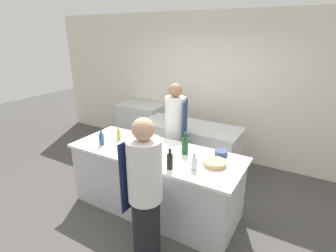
# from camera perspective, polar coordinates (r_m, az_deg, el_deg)

# --- Properties ---
(ground_plane) EXTENTS (16.00, 16.00, 0.00)m
(ground_plane) POSITION_cam_1_polar(r_m,az_deg,el_deg) (4.03, -2.63, -17.16)
(ground_plane) COLOR #4C4947
(wall_back) EXTENTS (8.00, 0.06, 2.80)m
(wall_back) POSITION_cam_1_polar(r_m,az_deg,el_deg) (5.23, 9.98, 8.25)
(wall_back) COLOR silver
(wall_back) RESTS_ON ground_plane
(prep_counter) EXTENTS (2.39, 0.92, 0.90)m
(prep_counter) POSITION_cam_1_polar(r_m,az_deg,el_deg) (3.77, -2.74, -11.64)
(prep_counter) COLOR silver
(prep_counter) RESTS_ON ground_plane
(pass_counter) EXTENTS (1.76, 0.71, 0.90)m
(pass_counter) POSITION_cam_1_polar(r_m,az_deg,el_deg) (4.72, 4.74, -4.93)
(pass_counter) COLOR silver
(pass_counter) RESTS_ON ground_plane
(oven_range) EXTENTS (0.97, 0.67, 0.95)m
(oven_range) POSITION_cam_1_polar(r_m,az_deg,el_deg) (5.83, -5.68, 0.20)
(oven_range) COLOR silver
(oven_range) RESTS_ON ground_plane
(chef_at_prep_near) EXTENTS (0.38, 0.36, 1.66)m
(chef_at_prep_near) POSITION_cam_1_polar(r_m,az_deg,el_deg) (2.83, -5.01, -14.36)
(chef_at_prep_near) COLOR black
(chef_at_prep_near) RESTS_ON ground_plane
(chef_at_stove) EXTENTS (0.37, 0.36, 1.69)m
(chef_at_stove) POSITION_cam_1_polar(r_m,az_deg,el_deg) (4.24, 1.56, -1.81)
(chef_at_stove) COLOR black
(chef_at_stove) RESTS_ON ground_plane
(bottle_olive_oil) EXTENTS (0.07, 0.07, 0.21)m
(bottle_olive_oil) POSITION_cam_1_polar(r_m,az_deg,el_deg) (3.08, 5.68, -7.94)
(bottle_olive_oil) COLOR silver
(bottle_olive_oil) RESTS_ON prep_counter
(bottle_vinegar) EXTENTS (0.07, 0.07, 0.25)m
(bottle_vinegar) POSITION_cam_1_polar(r_m,az_deg,el_deg) (3.07, 0.39, -7.61)
(bottle_vinegar) COLOR black
(bottle_vinegar) RESTS_ON prep_counter
(bottle_wine) EXTENTS (0.07, 0.07, 0.22)m
(bottle_wine) POSITION_cam_1_polar(r_m,az_deg,el_deg) (3.83, -14.28, -2.73)
(bottle_wine) COLOR #2D5175
(bottle_wine) RESTS_ON prep_counter
(bottle_cooking_oil) EXTENTS (0.09, 0.09, 0.30)m
(bottle_cooking_oil) POSITION_cam_1_polar(r_m,az_deg,el_deg) (3.44, 3.71, -4.21)
(bottle_cooking_oil) COLOR #19471E
(bottle_cooking_oil) RESTS_ON prep_counter
(bottle_sauce) EXTENTS (0.07, 0.07, 0.19)m
(bottle_sauce) POSITION_cam_1_polar(r_m,az_deg,el_deg) (3.96, -10.69, -1.91)
(bottle_sauce) COLOR #B2A84C
(bottle_sauce) RESTS_ON prep_counter
(bowl_mixing_large) EXTENTS (0.26, 0.26, 0.07)m
(bowl_mixing_large) POSITION_cam_1_polar(r_m,az_deg,el_deg) (3.56, -5.60, -4.87)
(bowl_mixing_large) COLOR tan
(bowl_mixing_large) RESTS_ON prep_counter
(bowl_prep_small) EXTENTS (0.28, 0.28, 0.06)m
(bowl_prep_small) POSITION_cam_1_polar(r_m,az_deg,el_deg) (3.23, 10.11, -7.95)
(bowl_prep_small) COLOR tan
(bowl_prep_small) RESTS_ON prep_counter
(bowl_ceramic_blue) EXTENTS (0.17, 0.17, 0.07)m
(bowl_ceramic_blue) POSITION_cam_1_polar(r_m,az_deg,el_deg) (3.49, 11.49, -5.78)
(bowl_ceramic_blue) COLOR navy
(bowl_ceramic_blue) RESTS_ON prep_counter
(cup) EXTENTS (0.09, 0.09, 0.09)m
(cup) POSITION_cam_1_polar(r_m,az_deg,el_deg) (3.23, -3.93, -7.34)
(cup) COLOR #33477F
(cup) RESTS_ON prep_counter
(cutting_board) EXTENTS (0.35, 0.18, 0.01)m
(cutting_board) POSITION_cam_1_polar(r_m,az_deg,el_deg) (3.66, 0.72, -4.55)
(cutting_board) COLOR white
(cutting_board) RESTS_ON prep_counter
(stockpot) EXTENTS (0.28, 0.28, 0.18)m
(stockpot) POSITION_cam_1_polar(r_m,az_deg,el_deg) (4.66, 0.91, 1.98)
(stockpot) COLOR silver
(stockpot) RESTS_ON pass_counter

